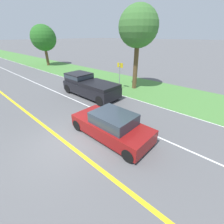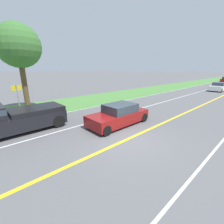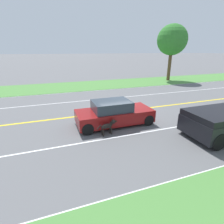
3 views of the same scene
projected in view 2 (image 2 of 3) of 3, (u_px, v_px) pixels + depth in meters
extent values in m
plane|color=#5B5B5E|center=(127.00, 139.00, 8.05)|extent=(400.00, 400.00, 0.00)
cube|color=yellow|center=(127.00, 139.00, 8.05)|extent=(0.18, 160.00, 0.01)
cube|color=white|center=(68.00, 112.00, 13.02)|extent=(0.14, 160.00, 0.01)
cube|color=white|center=(90.00, 122.00, 10.54)|extent=(0.10, 160.00, 0.01)
cube|color=white|center=(197.00, 171.00, 5.57)|extent=(0.10, 160.00, 0.01)
cube|color=#4C843D|center=(54.00, 106.00, 15.15)|extent=(6.00, 160.00, 0.03)
cube|color=maroon|center=(118.00, 117.00, 10.05)|extent=(1.81, 4.29, 0.68)
cube|color=#2D3842|center=(120.00, 108.00, 9.99)|extent=(1.56, 2.06, 0.54)
cylinder|color=black|center=(90.00, 123.00, 9.57)|extent=(0.22, 0.62, 0.62)
cylinder|color=black|center=(127.00, 113.00, 11.82)|extent=(0.22, 0.62, 0.62)
cylinder|color=black|center=(106.00, 131.00, 8.40)|extent=(0.22, 0.62, 0.62)
cylinder|color=black|center=(144.00, 117.00, 10.66)|extent=(0.22, 0.62, 0.62)
ellipsoid|color=black|center=(115.00, 112.00, 11.44)|extent=(0.32, 0.67, 0.26)
cylinder|color=black|center=(113.00, 116.00, 11.39)|extent=(0.07, 0.07, 0.35)
cylinder|color=black|center=(116.00, 115.00, 11.74)|extent=(0.07, 0.07, 0.35)
cylinder|color=black|center=(114.00, 116.00, 11.31)|extent=(0.07, 0.07, 0.35)
cylinder|color=black|center=(118.00, 115.00, 11.65)|extent=(0.07, 0.07, 0.35)
cylinder|color=black|center=(113.00, 111.00, 11.20)|extent=(0.16, 0.20, 0.17)
sphere|color=black|center=(112.00, 111.00, 11.09)|extent=(0.26, 0.26, 0.22)
ellipsoid|color=#331E14|center=(111.00, 111.00, 10.98)|extent=(0.12, 0.12, 0.08)
cone|color=black|center=(112.00, 110.00, 11.11)|extent=(0.08, 0.08, 0.10)
cone|color=black|center=(113.00, 110.00, 11.04)|extent=(0.08, 0.08, 0.10)
cylinder|color=black|center=(119.00, 110.00, 11.75)|extent=(0.09, 0.25, 0.24)
cube|color=black|center=(18.00, 122.00, 8.86)|extent=(2.02, 5.28, 0.81)
cube|color=black|center=(36.00, 109.00, 9.42)|extent=(1.98, 3.00, 0.28)
cylinder|color=black|center=(48.00, 115.00, 10.94)|extent=(0.22, 0.78, 0.78)
cylinder|color=black|center=(59.00, 121.00, 9.63)|extent=(0.22, 0.78, 0.78)
cube|color=white|center=(218.00, 88.00, 25.23)|extent=(1.86, 4.64, 0.70)
cube|color=#2D3842|center=(219.00, 84.00, 25.18)|extent=(1.60, 2.23, 0.51)
cylinder|color=black|center=(209.00, 89.00, 24.66)|extent=(0.22, 0.65, 0.65)
cylinder|color=black|center=(216.00, 87.00, 27.11)|extent=(0.22, 0.65, 0.65)
cylinder|color=black|center=(221.00, 90.00, 23.47)|extent=(0.22, 0.65, 0.65)
cylinder|color=black|center=(220.00, 81.00, 41.38)|extent=(0.22, 0.63, 0.63)
cylinder|color=black|center=(224.00, 80.00, 43.60)|extent=(0.22, 0.63, 0.63)
cylinder|color=brown|center=(25.00, 87.00, 12.49)|extent=(0.41, 0.41, 4.27)
sphere|color=#3D7033|center=(18.00, 46.00, 11.58)|extent=(3.36, 3.36, 3.36)
cylinder|color=gray|center=(19.00, 102.00, 11.26)|extent=(0.08, 0.08, 2.54)
cube|color=yellow|center=(16.00, 88.00, 11.01)|extent=(0.03, 0.64, 0.40)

